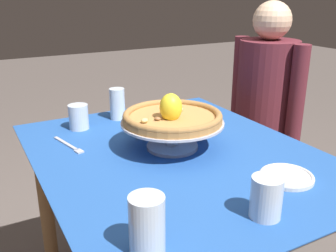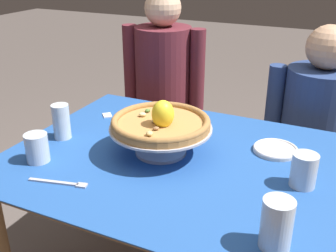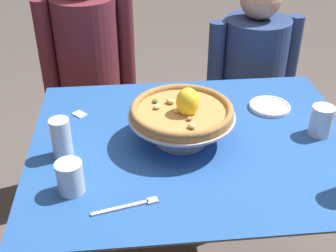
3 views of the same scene
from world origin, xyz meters
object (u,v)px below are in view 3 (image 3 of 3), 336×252
object	(u,v)px
pizza	(182,110)
diner_left	(92,90)
water_glass_side_left	(62,140)
side_plate	(270,106)
sugar_packet	(80,114)
diner_right	(250,94)
water_glass_side_right	(321,122)
dinner_fork	(129,206)
water_glass_front_left	(70,179)
pizza_stand	(182,123)

from	to	relation	value
pizza	diner_left	xyz separation A→B (m)	(-0.36, 0.77, -0.30)
pizza	water_glass_side_left	size ratio (longest dim) A/B	2.56
water_glass_side_left	side_plate	size ratio (longest dim) A/B	0.85
sugar_packet	diner_right	bearing A→B (deg)	32.09
water_glass_side_left	water_glass_side_right	world-z (taller)	water_glass_side_left
water_glass_side_left	dinner_fork	size ratio (longest dim) A/B	0.71
water_glass_side_right	dinner_fork	distance (m)	0.75
diner_left	diner_right	xyz separation A→B (m)	(0.82, -0.04, -0.05)
water_glass_side_right	sugar_packet	distance (m)	0.88
water_glass_front_left	diner_right	size ratio (longest dim) A/B	0.09
water_glass_side_right	pizza_stand	bearing A→B (deg)	178.98
pizza	water_glass_side_right	bearing A→B (deg)	-0.83
side_plate	sugar_packet	distance (m)	0.74
dinner_fork	sugar_packet	bearing A→B (deg)	108.31
water_glass_side_left	diner_right	size ratio (longest dim) A/B	0.12
dinner_fork	diner_right	world-z (taller)	diner_right
water_glass_front_left	water_glass_side_left	distance (m)	0.19
sugar_packet	side_plate	bearing A→B (deg)	-1.85
pizza_stand	water_glass_side_right	distance (m)	0.49
water_glass_side_left	water_glass_side_right	size ratio (longest dim) A/B	1.26
water_glass_side_right	diner_right	world-z (taller)	diner_right
diner_right	water_glass_side_right	bearing A→B (deg)	-87.61
water_glass_front_left	diner_right	bearing A→B (deg)	49.65
dinner_fork	diner_left	size ratio (longest dim) A/B	0.15
sugar_packet	diner_left	distance (m)	0.59
sugar_packet	dinner_fork	bearing A→B (deg)	-71.69
dinner_fork	diner_right	xyz separation A→B (m)	(0.65, 1.05, -0.23)
water_glass_front_left	diner_right	distance (m)	1.29
pizza_stand	diner_right	distance (m)	0.91
water_glass_side_right	diner_left	xyz separation A→B (m)	(-0.85, 0.77, -0.22)
pizza_stand	side_plate	bearing A→B (deg)	26.46
pizza	pizza_stand	bearing A→B (deg)	131.18
pizza	diner_right	xyz separation A→B (m)	(0.46, 0.73, -0.35)
diner_right	sugar_packet	bearing A→B (deg)	-147.91
water_glass_side_right	diner_left	distance (m)	1.17
pizza	sugar_packet	size ratio (longest dim) A/B	6.95
pizza_stand	water_glass_side_right	bearing A→B (deg)	-1.02
water_glass_side_left	diner_left	distance (m)	0.85
diner_left	pizza	bearing A→B (deg)	-64.63
water_glass_front_left	sugar_packet	distance (m)	0.45
pizza	water_glass_front_left	world-z (taller)	pizza
side_plate	pizza	bearing A→B (deg)	-153.25
water_glass_front_left	diner_left	size ratio (longest dim) A/B	0.08
side_plate	dinner_fork	xyz separation A→B (m)	(-0.56, -0.51, -0.01)
water_glass_side_right	sugar_packet	size ratio (longest dim) A/B	2.16
water_glass_side_left	sugar_packet	distance (m)	0.27
water_glass_front_left	water_glass_side_right	world-z (taller)	water_glass_side_right
side_plate	diner_right	bearing A→B (deg)	80.56
water_glass_front_left	diner_right	world-z (taller)	diner_right
water_glass_front_left	sugar_packet	world-z (taller)	water_glass_front_left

